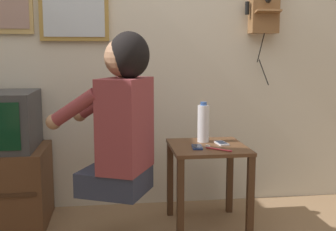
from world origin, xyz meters
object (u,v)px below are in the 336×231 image
object	(u,v)px
wall_phone_antique	(264,5)
water_bottle	(203,123)
cell_phone_spare	(221,143)
cell_phone_held	(197,147)
toothbrush	(217,149)
person	(121,115)

from	to	relation	value
wall_phone_antique	water_bottle	xyz separation A→B (m)	(-0.50, -0.31, -0.80)
wall_phone_antique	water_bottle	world-z (taller)	wall_phone_antique
cell_phone_spare	wall_phone_antique	bearing A→B (deg)	37.41
cell_phone_held	water_bottle	world-z (taller)	water_bottle
cell_phone_held	toothbrush	xyz separation A→B (m)	(0.11, -0.07, 0.00)
wall_phone_antique	cell_phone_spare	bearing A→B (deg)	-135.31
person	cell_phone_held	world-z (taller)	person
wall_phone_antique	cell_phone_held	bearing A→B (deg)	-140.12
person	cell_phone_held	xyz separation A→B (m)	(0.46, 0.12, -0.22)
cell_phone_held	cell_phone_spare	distance (m)	0.20
person	toothbrush	distance (m)	0.62
wall_phone_antique	cell_phone_spare	xyz separation A→B (m)	(-0.40, -0.39, -0.92)
cell_phone_held	toothbrush	bearing A→B (deg)	-25.30
person	cell_phone_spare	distance (m)	0.71
person	cell_phone_spare	world-z (taller)	person
cell_phone_held	water_bottle	distance (m)	0.22
cell_phone_spare	toothbrush	xyz separation A→B (m)	(-0.07, -0.15, 0.00)
cell_phone_spare	water_bottle	world-z (taller)	water_bottle
wall_phone_antique	cell_phone_spare	distance (m)	1.07
cell_phone_held	wall_phone_antique	bearing A→B (deg)	45.65
cell_phone_spare	toothbrush	distance (m)	0.17
person	water_bottle	xyz separation A→B (m)	(0.54, 0.30, -0.11)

